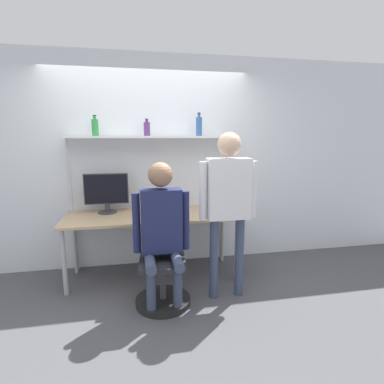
% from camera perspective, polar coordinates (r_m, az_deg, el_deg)
% --- Properties ---
extents(ground_plane, '(12.00, 12.00, 0.00)m').
position_cam_1_polar(ground_plane, '(3.55, -6.84, -17.98)').
color(ground_plane, '#4C4C51').
extents(wall_back, '(8.00, 0.06, 2.70)m').
position_cam_1_polar(wall_back, '(3.93, -8.14, 5.49)').
color(wall_back, silver).
rests_on(wall_back, ground_plane).
extents(desk, '(2.05, 0.75, 0.77)m').
position_cam_1_polar(desk, '(3.65, -7.55, -5.27)').
color(desk, tan).
rests_on(desk, ground_plane).
extents(shelf_unit, '(1.94, 0.29, 1.70)m').
position_cam_1_polar(shelf_unit, '(3.74, -8.05, 7.29)').
color(shelf_unit, white).
rests_on(shelf_unit, ground_plane).
extents(monitor, '(0.52, 0.23, 0.48)m').
position_cam_1_polar(monitor, '(3.77, -16.00, 0.06)').
color(monitor, '#333338').
rests_on(monitor, desk).
extents(laptop, '(0.36, 0.26, 0.25)m').
position_cam_1_polar(laptop, '(3.49, -6.56, -3.66)').
color(laptop, '#333338').
rests_on(laptop, desk).
extents(cell_phone, '(0.07, 0.15, 0.01)m').
position_cam_1_polar(cell_phone, '(3.45, -1.91, -4.85)').
color(cell_phone, silver).
rests_on(cell_phone, desk).
extents(office_chair, '(0.56, 0.56, 0.92)m').
position_cam_1_polar(office_chair, '(3.20, -5.61, -15.61)').
color(office_chair, black).
rests_on(office_chair, ground_plane).
extents(person_seated, '(0.56, 0.48, 1.45)m').
position_cam_1_polar(person_seated, '(2.95, -5.80, -5.89)').
color(person_seated, '#38425B').
rests_on(person_seated, ground_plane).
extents(person_standing, '(0.60, 0.23, 1.73)m').
position_cam_1_polar(person_standing, '(3.05, 6.90, -0.38)').
color(person_standing, '#38425B').
rests_on(person_standing, ground_plane).
extents(bottle_blue, '(0.08, 0.08, 0.28)m').
position_cam_1_polar(bottle_blue, '(3.82, 1.33, 12.44)').
color(bottle_blue, '#335999').
rests_on(bottle_blue, shelf_unit).
extents(bottle_purple, '(0.08, 0.08, 0.20)m').
position_cam_1_polar(bottle_purple, '(3.73, -8.59, 11.85)').
color(bottle_purple, '#593372').
rests_on(bottle_purple, shelf_unit).
extents(bottle_green, '(0.08, 0.08, 0.24)m').
position_cam_1_polar(bottle_green, '(3.75, -17.98, 11.68)').
color(bottle_green, '#2D8C3F').
rests_on(bottle_green, shelf_unit).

